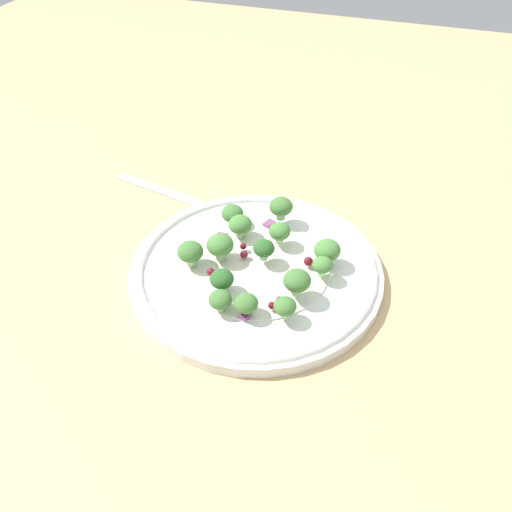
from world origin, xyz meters
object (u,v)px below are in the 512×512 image
(broccoli_floret_0, at_px, (245,303))
(broccoli_floret_2, at_px, (220,300))
(broccoli_floret_1, at_px, (323,265))
(fork, at_px, (183,198))
(plate, at_px, (256,269))

(broccoli_floret_0, relative_size, broccoli_floret_2, 1.02)
(broccoli_floret_1, distance_m, broccoli_floret_2, 0.11)
(broccoli_floret_0, xyz_separation_m, fork, (-0.17, -0.14, -0.03))
(broccoli_floret_1, height_order, broccoli_floret_2, broccoli_floret_1)
(broccoli_floret_1, bearing_deg, broccoli_floret_2, -47.46)
(broccoli_floret_0, height_order, broccoli_floret_2, broccoli_floret_0)
(broccoli_floret_1, bearing_deg, fork, -116.31)
(plate, distance_m, fork, 0.17)
(broccoli_floret_2, height_order, fork, broccoli_floret_2)
(broccoli_floret_0, height_order, broccoli_floret_1, broccoli_floret_1)
(broccoli_floret_0, bearing_deg, broccoli_floret_1, 141.50)
(plate, relative_size, broccoli_floret_1, 12.71)
(broccoli_floret_0, distance_m, fork, 0.22)
(plate, bearing_deg, fork, -127.96)
(plate, bearing_deg, broccoli_floret_0, 9.93)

